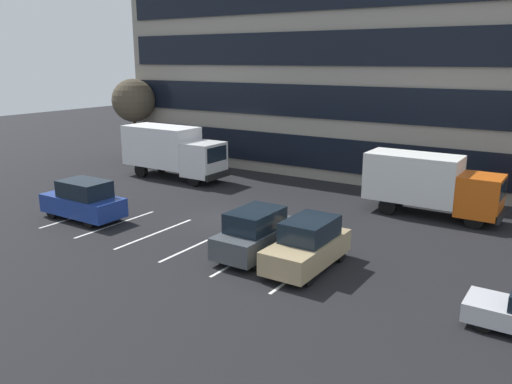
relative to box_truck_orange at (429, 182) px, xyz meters
name	(u,v)px	position (x,y,z in m)	size (l,w,h in m)	color
ground_plane	(226,218)	(-9.13, -6.51, -1.90)	(120.00, 120.00, 0.00)	black
office_building	(359,52)	(-9.13, 11.44, 7.10)	(35.82, 13.96, 18.00)	gray
lot_markings	(176,239)	(-9.13, -10.55, -1.90)	(14.14, 5.40, 0.01)	silver
box_truck_orange	(429,182)	(0.00, 0.00, 0.00)	(7.29, 2.42, 3.38)	#D85914
box_truck_white	(172,150)	(-18.22, -0.72, 0.20)	(8.05, 2.67, 3.73)	white
suv_navy	(83,201)	(-15.44, -10.89, -0.86)	(4.80, 2.03, 2.17)	navy
suv_tan	(308,245)	(-2.12, -10.24, -0.90)	(1.96, 4.61, 2.09)	tan
suv_charcoal	(257,233)	(-4.68, -10.15, -0.88)	(1.99, 4.69, 2.12)	#474C51
bare_tree	(134,101)	(-26.13, 3.32, 3.12)	(3.66, 3.66, 6.87)	#473323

